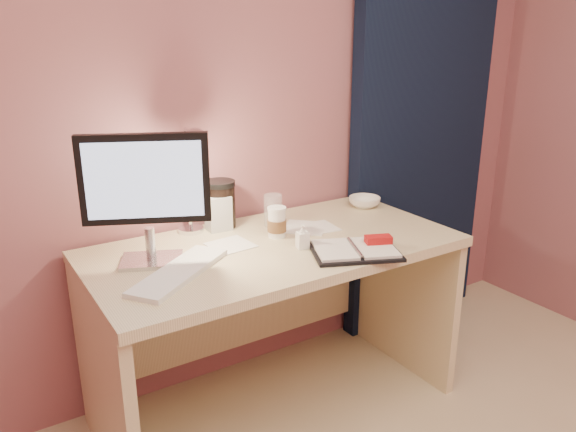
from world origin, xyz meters
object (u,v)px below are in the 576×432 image
desk (266,290)px  lotion_bottle (303,236)px  keyboard (179,272)px  bowl (365,202)px  monitor (146,187)px  clear_cup (273,210)px  planner (357,249)px  dark_jar (220,206)px  desk_lamp (203,169)px  product_box (218,213)px  coffee_cup (277,223)px

desk → lotion_bottle: lotion_bottle is taller
keyboard → bowl: bowl is taller
desk → keyboard: keyboard is taller
desk → monitor: 0.67m
monitor → clear_cup: 0.61m
clear_cup → desk: bearing=-132.7°
planner → lotion_bottle: bearing=158.6°
lotion_bottle → dark_jar: bearing=111.4°
keyboard → desk_lamp: 0.43m
dark_jar → clear_cup: bearing=-28.8°
keyboard → product_box: bearing=11.6°
monitor → desk: bearing=24.6°
desk → desk_lamp: size_ratio=3.17×
desk → dark_jar: size_ratio=8.06×
monitor → bowl: (1.05, 0.11, -0.25)m
planner → coffee_cup: coffee_cup is taller
desk → clear_cup: 0.33m
desk → dark_jar: (-0.09, 0.21, 0.31)m
keyboard → planner: size_ratio=1.15×
monitor → coffee_cup: 0.55m
desk → planner: planner is taller
bowl → coffee_cup: bearing=-167.3°
keyboard → dark_jar: size_ratio=2.50×
clear_cup → lotion_bottle: (-0.04, -0.28, -0.02)m
planner → product_box: 0.59m
monitor → desk_lamp: 0.28m
monitor → desk_lamp: monitor is taller
desk → coffee_cup: 0.29m
planner → coffee_cup: bearing=141.6°
monitor → product_box: 0.44m
keyboard → dark_jar: dark_jar is taller
clear_cup → desk_lamp: bearing=179.5°
planner → bowl: (0.39, 0.42, 0.01)m
monitor → dark_jar: monitor is taller
coffee_cup → clear_cup: 0.13m
clear_cup → dark_jar: bearing=151.2°
bowl → dark_jar: size_ratio=0.83×
coffee_cup → dark_jar: 0.26m
planner → monitor: bearing=178.3°
bowl → lotion_bottle: 0.60m
coffee_cup → clear_cup: clear_cup is taller
keyboard → dark_jar: bearing=11.9°
coffee_cup → bowl: size_ratio=0.84×
planner → desk_lamp: size_ratio=0.85×
keyboard → product_box: 0.45m
bowl → keyboard: bearing=-165.6°
monitor → keyboard: monitor is taller
product_box → coffee_cup: bearing=-47.8°
planner → clear_cup: size_ratio=2.87×
clear_cup → bowl: clear_cup is taller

